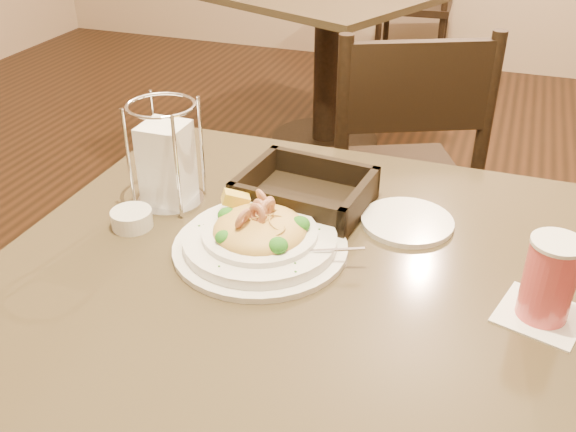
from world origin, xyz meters
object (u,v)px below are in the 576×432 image
(dining_chair_near, at_px, (395,175))
(butter_ramekin, at_px, (132,219))
(drink_glass, at_px, (549,280))
(bread_basket, at_px, (305,195))
(background_table, at_px, (327,42))
(main_table, at_px, (284,374))
(napkin_caddy, at_px, (167,161))
(pasta_bowl, at_px, (260,236))
(side_plate, at_px, (407,222))

(dining_chair_near, xyz_separation_m, butter_ramekin, (-0.31, -0.81, 0.26))
(drink_glass, xyz_separation_m, bread_basket, (-0.41, 0.19, -0.04))
(bread_basket, bearing_deg, background_table, 105.06)
(bread_basket, bearing_deg, main_table, -81.56)
(napkin_caddy, bearing_deg, main_table, -24.93)
(pasta_bowl, bearing_deg, napkin_caddy, 156.50)
(side_plate, xyz_separation_m, butter_ramekin, (-0.45, -0.17, 0.01))
(main_table, xyz_separation_m, pasta_bowl, (-0.05, 0.03, 0.26))
(main_table, xyz_separation_m, background_table, (-0.53, 2.04, 0.00))
(background_table, distance_m, dining_chair_near, 1.33)
(background_table, xyz_separation_m, pasta_bowl, (0.47, -2.01, 0.26))
(side_plate, distance_m, butter_ramekin, 0.48)
(drink_glass, bearing_deg, bread_basket, 155.62)
(drink_glass, height_order, side_plate, drink_glass)
(dining_chair_near, distance_m, drink_glass, 0.95)
(drink_glass, relative_size, butter_ramekin, 1.94)
(pasta_bowl, relative_size, butter_ramekin, 4.46)
(dining_chair_near, bearing_deg, bread_basket, 60.36)
(main_table, distance_m, dining_chair_near, 0.84)
(main_table, height_order, napkin_caddy, napkin_caddy)
(drink_glass, distance_m, side_plate, 0.29)
(drink_glass, bearing_deg, background_table, 114.03)
(dining_chair_near, xyz_separation_m, pasta_bowl, (-0.08, -0.81, 0.27))
(napkin_caddy, xyz_separation_m, butter_ramekin, (-0.02, -0.10, -0.07))
(napkin_caddy, distance_m, butter_ramekin, 0.12)
(background_table, xyz_separation_m, butter_ramekin, (0.24, -2.02, 0.25))
(dining_chair_near, bearing_deg, pasta_bowl, 59.76)
(butter_ramekin, bearing_deg, main_table, -4.75)
(bread_basket, distance_m, napkin_caddy, 0.25)
(main_table, bearing_deg, drink_glass, 1.07)
(main_table, bearing_deg, background_table, 104.45)
(main_table, relative_size, bread_basket, 3.76)
(background_table, bearing_deg, pasta_bowl, -76.72)
(drink_glass, height_order, napkin_caddy, napkin_caddy)
(pasta_bowl, height_order, bread_basket, pasta_bowl)
(side_plate, bearing_deg, main_table, -130.05)
(bread_basket, bearing_deg, napkin_caddy, -163.74)
(pasta_bowl, xyz_separation_m, bread_basket, (0.02, 0.16, -0.00))
(drink_glass, bearing_deg, butter_ramekin, 178.57)
(bread_basket, xyz_separation_m, side_plate, (0.19, -0.00, -0.02))
(pasta_bowl, distance_m, side_plate, 0.27)
(dining_chair_near, bearing_deg, side_plate, 76.81)
(drink_glass, distance_m, bread_basket, 0.45)
(pasta_bowl, distance_m, butter_ramekin, 0.23)
(dining_chair_near, relative_size, drink_glass, 6.80)
(main_table, distance_m, butter_ramekin, 0.38)
(drink_glass, bearing_deg, main_table, -178.93)
(main_table, bearing_deg, dining_chair_near, 88.02)
(drink_glass, relative_size, side_plate, 0.85)
(background_table, height_order, drink_glass, drink_glass)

